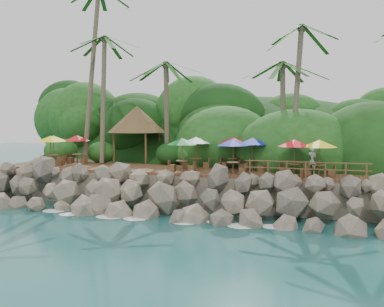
% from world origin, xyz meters
% --- Properties ---
extents(ground, '(140.00, 140.00, 0.00)m').
position_xyz_m(ground, '(0.00, 0.00, 0.00)').
color(ground, '#19514F').
rests_on(ground, ground).
extents(land_base, '(32.00, 25.20, 2.10)m').
position_xyz_m(land_base, '(0.00, 16.00, 1.05)').
color(land_base, gray).
rests_on(land_base, ground).
extents(jungle_hill, '(44.80, 28.00, 15.40)m').
position_xyz_m(jungle_hill, '(0.00, 23.50, 0.00)').
color(jungle_hill, '#143811').
rests_on(jungle_hill, ground).
extents(seawall, '(29.00, 4.00, 2.30)m').
position_xyz_m(seawall, '(0.00, 2.00, 1.15)').
color(seawall, gray).
rests_on(seawall, ground).
extents(terrace, '(26.00, 5.00, 0.20)m').
position_xyz_m(terrace, '(0.00, 6.00, 2.20)').
color(terrace, brown).
rests_on(terrace, land_base).
extents(jungle_foliage, '(44.00, 16.00, 12.00)m').
position_xyz_m(jungle_foliage, '(0.00, 15.00, 0.00)').
color(jungle_foliage, '#143811').
rests_on(jungle_foliage, ground).
extents(foam_line, '(25.20, 0.80, 0.06)m').
position_xyz_m(foam_line, '(0.00, 0.30, 0.03)').
color(foam_line, white).
rests_on(foam_line, ground).
extents(palms, '(29.27, 7.31, 15.39)m').
position_xyz_m(palms, '(1.06, 8.57, 12.10)').
color(palms, brown).
rests_on(palms, ground).
extents(palapa, '(4.80, 4.80, 4.60)m').
position_xyz_m(palapa, '(-6.10, 10.06, 5.79)').
color(palapa, brown).
rests_on(palapa, ground).
extents(dining_clusters, '(21.60, 5.26, 2.23)m').
position_xyz_m(dining_clusters, '(0.12, 5.71, 4.15)').
color(dining_clusters, brown).
rests_on(dining_clusters, terrace).
extents(railing, '(7.20, 0.10, 1.00)m').
position_xyz_m(railing, '(7.78, 3.65, 2.91)').
color(railing, brown).
rests_on(railing, terrace).
extents(waiter, '(0.69, 0.51, 1.73)m').
position_xyz_m(waiter, '(8.00, 5.76, 3.16)').
color(waiter, silver).
rests_on(waiter, terrace).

